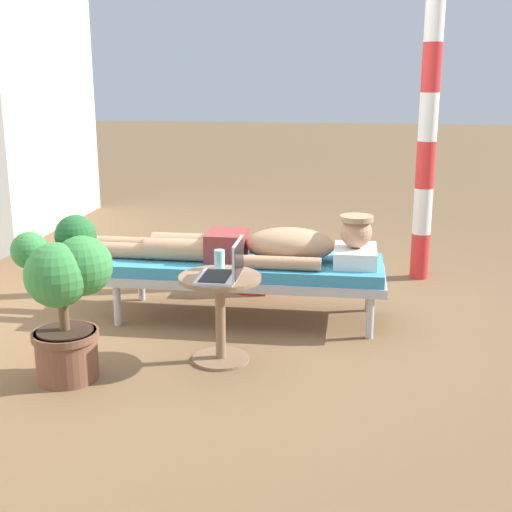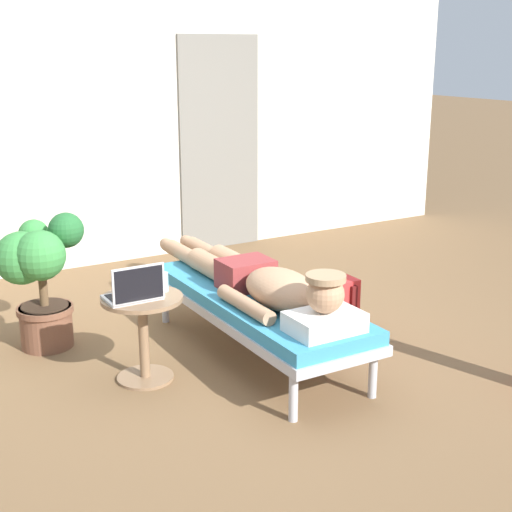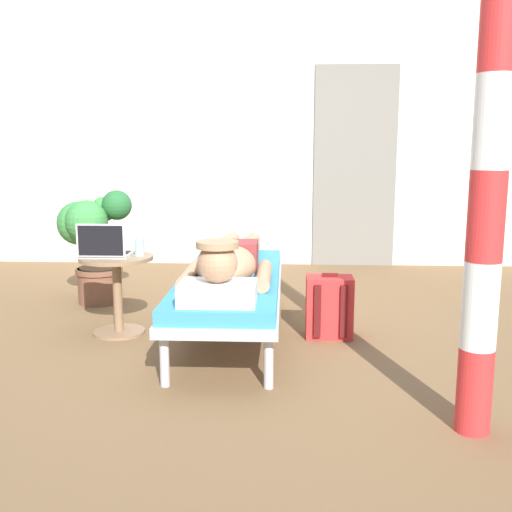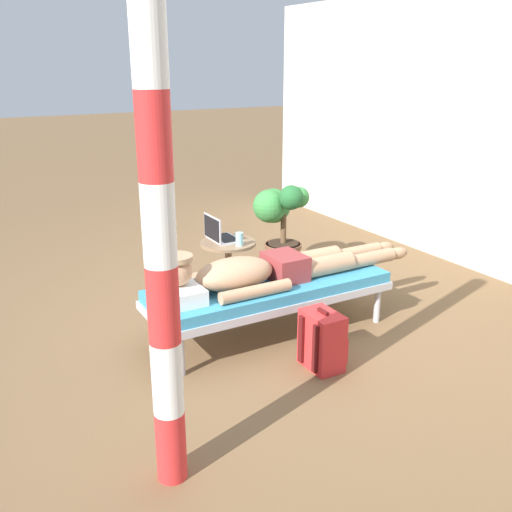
# 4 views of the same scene
# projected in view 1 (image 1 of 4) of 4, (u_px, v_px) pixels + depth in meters

# --- Properties ---
(ground_plane) EXTENTS (40.00, 40.00, 0.00)m
(ground_plane) POSITION_uv_depth(u_px,v_px,m) (247.00, 320.00, 4.76)
(ground_plane) COLOR brown
(lounge_chair) EXTENTS (0.64, 1.88, 0.42)m
(lounge_chair) POSITION_uv_depth(u_px,v_px,m) (247.00, 270.00, 4.72)
(lounge_chair) COLOR #B7B7BC
(lounge_chair) RESTS_ON ground
(person_reclining) EXTENTS (0.53, 2.17, 0.33)m
(person_reclining) POSITION_uv_depth(u_px,v_px,m) (256.00, 246.00, 4.67)
(person_reclining) COLOR white
(person_reclining) RESTS_ON lounge_chair
(side_table) EXTENTS (0.48, 0.48, 0.52)m
(side_table) POSITION_uv_depth(u_px,v_px,m) (220.00, 303.00, 4.00)
(side_table) COLOR #8C6B4C
(side_table) RESTS_ON ground
(laptop) EXTENTS (0.31, 0.24, 0.23)m
(laptop) POSITION_uv_depth(u_px,v_px,m) (227.00, 269.00, 3.88)
(laptop) COLOR silver
(laptop) RESTS_ON side_table
(drink_glass) EXTENTS (0.06, 0.06, 0.11)m
(drink_glass) POSITION_uv_depth(u_px,v_px,m) (219.00, 259.00, 4.09)
(drink_glass) COLOR #99D8E5
(drink_glass) RESTS_ON side_table
(backpack) EXTENTS (0.30, 0.26, 0.42)m
(backpack) POSITION_uv_depth(u_px,v_px,m) (255.00, 266.00, 5.37)
(backpack) COLOR red
(backpack) RESTS_ON ground
(potted_plant) EXTENTS (0.58, 0.57, 0.90)m
(potted_plant) POSITION_uv_depth(u_px,v_px,m) (66.00, 291.00, 3.68)
(potted_plant) COLOR brown
(potted_plant) RESTS_ON ground
(porch_post) EXTENTS (0.15, 0.15, 2.64)m
(porch_post) POSITION_uv_depth(u_px,v_px,m) (428.00, 117.00, 5.42)
(porch_post) COLOR red
(porch_post) RESTS_ON ground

